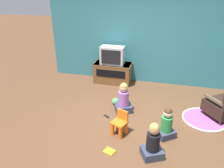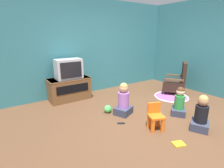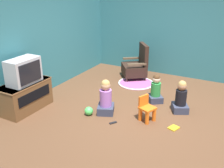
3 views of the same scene
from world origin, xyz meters
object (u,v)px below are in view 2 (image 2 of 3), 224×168
at_px(remote_control, 121,123).
at_px(child_watching_right, 179,103).
at_px(tv_cabinet, 69,88).
at_px(black_armchair, 176,82).
at_px(child_watching_center, 201,115).
at_px(child_watching_left, 123,101).
at_px(book, 179,144).
at_px(yellow_kid_chair, 156,118).
at_px(television, 69,69).
at_px(toy_ball, 108,109).

bearing_deg(remote_control, child_watching_right, -162.11).
xyz_separation_m(tv_cabinet, remote_control, (0.34, -1.88, -0.30)).
relative_size(black_armchair, child_watching_center, 1.40).
distance_m(child_watching_left, book, 1.44).
height_order(black_armchair, yellow_kid_chair, black_armchair).
relative_size(child_watching_left, child_watching_center, 1.07).
bearing_deg(remote_control, book, 142.61).
distance_m(book, remote_control, 1.13).
relative_size(child_watching_center, child_watching_right, 1.06).
bearing_deg(television, tv_cabinet, 90.00).
height_order(television, child_watching_right, television).
distance_m(child_watching_left, child_watching_right, 1.22).
xyz_separation_m(child_watching_left, book, (0.05, -1.41, -0.30)).
bearing_deg(child_watching_right, toy_ball, 105.59).
bearing_deg(book, tv_cabinet, -56.83).
relative_size(child_watching_center, remote_control, 4.54).
bearing_deg(toy_ball, tv_cabinet, 107.35).
bearing_deg(yellow_kid_chair, remote_control, 151.90).
relative_size(yellow_kid_chair, child_watching_right, 0.77).
bearing_deg(book, child_watching_left, -68.19).
height_order(tv_cabinet, yellow_kid_chair, tv_cabinet).
relative_size(tv_cabinet, child_watching_left, 1.51).
xyz_separation_m(television, book, (0.70, -2.91, -0.84)).
bearing_deg(black_armchair, child_watching_right, 2.42).
relative_size(tv_cabinet, child_watching_right, 1.70).
bearing_deg(tv_cabinet, yellow_kid_chair, -72.42).
distance_m(yellow_kid_chair, child_watching_right, 0.90).
relative_size(television, yellow_kid_chair, 1.36).
distance_m(tv_cabinet, black_armchair, 3.12).
height_order(child_watching_left, child_watching_center, child_watching_left).
bearing_deg(television, yellow_kid_chair, -72.09).
bearing_deg(television, toy_ball, -72.05).
bearing_deg(child_watching_center, black_armchair, 21.69).
bearing_deg(child_watching_left, remote_control, -156.36).
height_order(television, yellow_kid_chair, television).
bearing_deg(tv_cabinet, child_watching_center, -63.37).
height_order(child_watching_left, remote_control, child_watching_left).
bearing_deg(yellow_kid_chair, child_watching_right, 31.18).
relative_size(child_watching_left, toy_ball, 4.17).
distance_m(television, black_armchair, 3.14).
bearing_deg(child_watching_left, child_watching_right, -59.12).
bearing_deg(toy_ball, child_watching_right, -37.86).
xyz_separation_m(yellow_kid_chair, child_watching_center, (0.68, -0.48, 0.08)).
distance_m(black_armchair, child_watching_center, 2.14).
relative_size(tv_cabinet, yellow_kid_chair, 2.21).
height_order(child_watching_right, book, child_watching_right).
bearing_deg(book, television, -56.63).
bearing_deg(yellow_kid_chair, tv_cabinet, 130.04).
relative_size(black_armchair, yellow_kid_chair, 1.92).
distance_m(black_armchair, book, 2.76).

